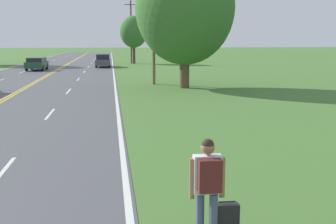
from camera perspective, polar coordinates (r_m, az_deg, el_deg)
hitchhiker_person at (r=7.12m, az=5.41°, el=-9.20°), size 0.61×0.43×1.80m
suitcase at (r=7.59m, az=7.92°, el=-14.41°), size 0.42×0.18×0.68m
utility_pole_midground at (r=32.91m, az=-1.96°, el=11.06°), size 1.80×0.24×8.10m
utility_pole_far at (r=63.36m, az=-5.03°, el=10.84°), size 1.80×0.24×9.14m
tree_left_verge at (r=62.99m, az=-4.68°, el=10.77°), size 4.03×4.03×6.97m
tree_mid_treeline at (r=30.52m, az=2.30°, el=13.98°), size 7.02×7.02×9.75m
car_dark_green_hatchback_mid_near at (r=50.85m, az=-17.36°, el=6.32°), size 2.13×4.14×1.46m
car_dark_grey_sedan_mid_far at (r=55.22m, az=-8.78°, el=6.91°), size 1.92×4.81×1.66m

